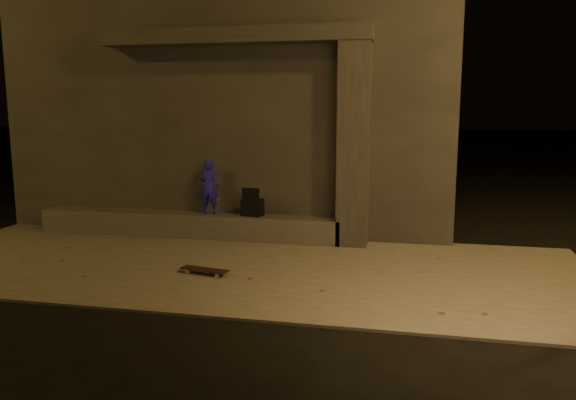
% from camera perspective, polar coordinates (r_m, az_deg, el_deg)
% --- Properties ---
extents(ground, '(120.00, 120.00, 0.00)m').
position_cam_1_polar(ground, '(7.26, -10.37, -11.00)').
color(ground, black).
rests_on(ground, ground).
extents(sidewalk, '(11.00, 4.40, 0.04)m').
position_cam_1_polar(sidewalk, '(9.04, -5.50, -6.65)').
color(sidewalk, '#645F58').
rests_on(sidewalk, ground).
extents(building, '(9.00, 5.10, 5.22)m').
position_cam_1_polar(building, '(13.28, -3.89, 9.79)').
color(building, '#33312E').
rests_on(building, ground).
extents(ledge, '(6.00, 0.55, 0.45)m').
position_cam_1_polar(ledge, '(11.08, -10.18, -2.45)').
color(ledge, '#4A4743').
rests_on(ledge, sidewalk).
extents(column, '(0.55, 0.55, 3.60)m').
position_cam_1_polar(column, '(10.09, 6.70, 5.52)').
color(column, '#33312E').
rests_on(column, sidewalk).
extents(canopy, '(5.00, 0.70, 0.28)m').
position_cam_1_polar(canopy, '(10.63, -5.44, 16.21)').
color(canopy, '#33312E').
rests_on(canopy, column).
extents(skateboarder, '(0.41, 0.29, 1.05)m').
position_cam_1_polar(skateboarder, '(10.79, -8.05, 1.32)').
color(skateboarder, '#1F1CB8').
rests_on(skateboarder, ledge).
extents(backpack, '(0.43, 0.32, 0.54)m').
position_cam_1_polar(backpack, '(10.58, -3.63, -0.61)').
color(backpack, black).
rests_on(backpack, ledge).
extents(skateboard, '(0.78, 0.34, 0.08)m').
position_cam_1_polar(skateboard, '(8.55, -8.48, -7.04)').
color(skateboard, black).
rests_on(skateboard, sidewalk).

